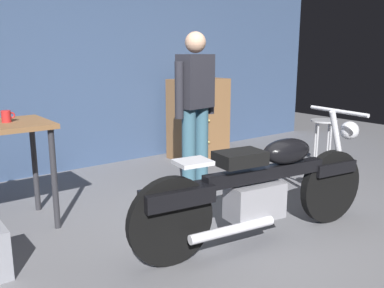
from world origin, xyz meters
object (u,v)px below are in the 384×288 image
(mug_red_diner, at_px, (6,116))
(person_standing, at_px, (195,103))
(shop_stool, at_px, (323,131))
(wooden_dresser, at_px, (198,119))
(motorcycle, at_px, (262,186))

(mug_red_diner, bearing_deg, person_standing, -3.13)
(shop_stool, xyz_separation_m, mug_red_diner, (-3.55, 0.55, 0.45))
(person_standing, relative_size, shop_stool, 2.61)
(wooden_dresser, bearing_deg, shop_stool, -60.70)
(shop_stool, bearing_deg, person_standing, 164.89)
(wooden_dresser, bearing_deg, motorcycle, -117.62)
(person_standing, xyz_separation_m, wooden_dresser, (0.84, 1.02, -0.38))
(motorcycle, xyz_separation_m, person_standing, (0.41, 1.38, 0.48))
(motorcycle, xyz_separation_m, mug_red_diner, (-1.46, 1.49, 0.50))
(shop_stool, distance_m, wooden_dresser, 1.69)
(shop_stool, distance_m, mug_red_diner, 3.62)
(motorcycle, bearing_deg, wooden_dresser, 70.52)
(motorcycle, relative_size, wooden_dresser, 1.98)
(wooden_dresser, bearing_deg, mug_red_diner, -161.41)
(shop_stool, xyz_separation_m, wooden_dresser, (-0.82, 1.47, 0.05))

